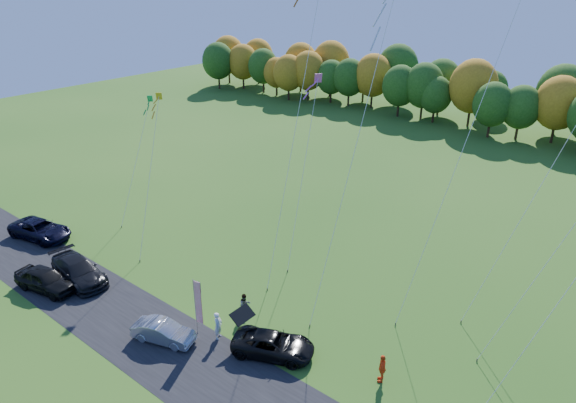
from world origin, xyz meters
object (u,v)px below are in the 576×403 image
Objects in this scene: silver_sedan at (163,332)px; feather_flag at (198,302)px; black_suv at (273,344)px; person_east at (382,368)px.

feather_flag is at bearing -54.69° from silver_sedan.
black_suv is 1.22× the size of feather_flag.
silver_sedan is 2.95m from feather_flag.
person_east reaches higher than black_suv.
feather_flag is (-4.90, -1.55, 1.83)m from black_suv.
silver_sedan is at bearing -92.95° from person_east.
person_east is at bearing -85.14° from silver_sedan.
black_suv is 5.46m from feather_flag.
silver_sedan is (-6.24, -3.41, -0.03)m from black_suv.
feather_flag reaches higher than silver_sedan.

